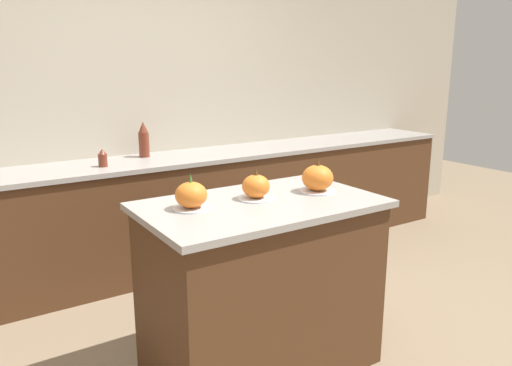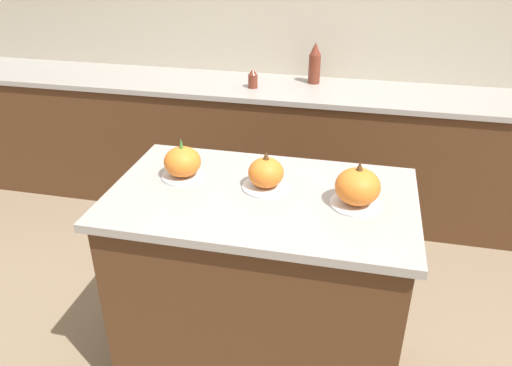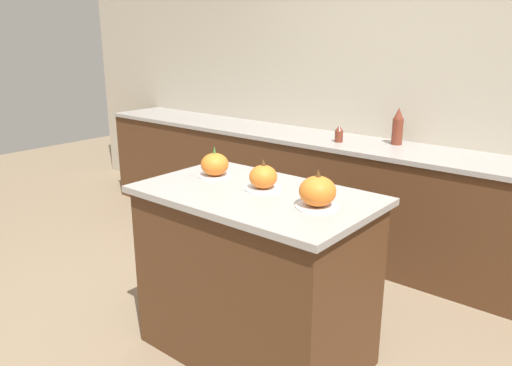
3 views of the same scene
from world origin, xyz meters
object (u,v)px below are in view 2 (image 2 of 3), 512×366
Objects in this scene: pumpkin_cake_right at (358,188)px; bottle_short at (253,79)px; pumpkin_cake_left at (183,163)px; pumpkin_cake_center at (266,174)px; bottle_tall at (315,64)px.

pumpkin_cake_right is 1.67m from bottle_short.
pumpkin_cake_center is (0.37, -0.02, -0.00)m from pumpkin_cake_left.
bottle_short is at bearing 90.83° from pumpkin_cake_left.
pumpkin_cake_center is 1.63m from bottle_tall.
pumpkin_cake_left reaches higher than bottle_short.
pumpkin_cake_center reaches higher than bottle_short.
pumpkin_cake_left reaches higher than pumpkin_cake_center.
bottle_tall is (-0.37, 1.69, 0.03)m from pumpkin_cake_right.
bottle_short is at bearing -152.55° from bottle_tall.
pumpkin_cake_center is at bearing 170.64° from pumpkin_cake_right.
bottle_short is (-0.39, 1.43, -0.03)m from pumpkin_cake_center.
pumpkin_cake_left is 1.41m from bottle_short.
pumpkin_cake_center is 0.37m from pumpkin_cake_right.
bottle_short is at bearing 116.94° from pumpkin_cake_right.
bottle_tall is at bearing 89.92° from pumpkin_cake_center.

